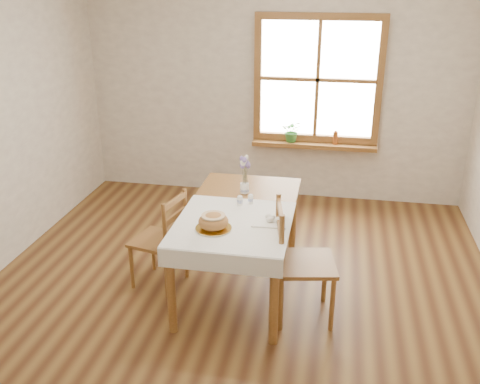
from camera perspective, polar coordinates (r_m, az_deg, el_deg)
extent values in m
plane|color=brown|center=(4.60, -0.70, -11.85)|extent=(5.00, 5.00, 0.00)
cube|color=#EFE5CF|center=(6.40, 3.67, 10.76)|extent=(4.50, 0.10, 2.60)
cube|color=brown|center=(6.21, 8.65, 18.03)|extent=(1.46, 0.08, 0.08)
cube|color=brown|center=(6.46, 7.94, 5.74)|extent=(1.46, 0.08, 0.08)
cube|color=brown|center=(6.36, 1.92, 12.09)|extent=(0.08, 0.08, 1.30)
cube|color=brown|center=(6.31, 14.67, 11.30)|extent=(0.08, 0.08, 1.30)
cube|color=brown|center=(6.29, 8.28, 11.77)|extent=(0.04, 0.06, 1.30)
cube|color=brown|center=(6.29, 8.28, 11.77)|extent=(1.30, 0.06, 0.04)
cube|color=white|center=(6.32, 8.29, 11.82)|extent=(1.30, 0.01, 1.30)
cube|color=brown|center=(6.42, 7.88, 4.99)|extent=(1.46, 0.20, 0.05)
cube|color=brown|center=(4.50, 0.00, -2.06)|extent=(0.90, 1.60, 0.05)
cylinder|color=brown|center=(4.14, -7.33, -10.57)|extent=(0.07, 0.07, 0.70)
cylinder|color=brown|center=(3.99, 3.63, -11.75)|extent=(0.07, 0.07, 0.70)
cylinder|color=brown|center=(5.39, -2.64, -2.16)|extent=(0.07, 0.07, 0.70)
cylinder|color=brown|center=(5.28, 5.65, -2.80)|extent=(0.07, 0.07, 0.70)
cube|color=white|center=(4.22, -0.76, -3.37)|extent=(0.91, 0.99, 0.01)
cylinder|color=white|center=(4.11, -2.84, -3.90)|extent=(0.33, 0.33, 0.01)
ellipsoid|color=#B37B3F|center=(4.08, -2.86, -3.01)|extent=(0.23, 0.23, 0.13)
cube|color=white|center=(4.23, 3.20, -3.15)|extent=(0.28, 0.24, 0.01)
cylinder|color=white|center=(4.51, -0.01, -0.88)|extent=(0.05, 0.05, 0.09)
cylinder|color=white|center=(4.55, 1.14, -0.72)|extent=(0.05, 0.05, 0.09)
cylinder|color=white|center=(4.78, 0.48, 0.34)|extent=(0.09, 0.09, 0.09)
imported|color=#34722D|center=(6.40, 5.58, 6.23)|extent=(0.24, 0.26, 0.20)
cylinder|color=#A34F1E|center=(6.38, 10.14, 5.77)|extent=(0.07, 0.07, 0.17)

